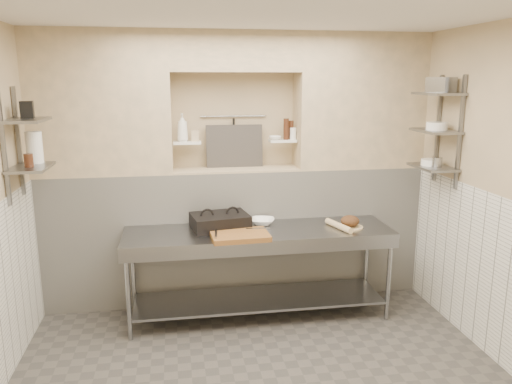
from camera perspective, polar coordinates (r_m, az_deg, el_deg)
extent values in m
cube|color=tan|center=(5.50, -2.64, 2.98)|extent=(4.00, 0.10, 2.80)
cube|color=tan|center=(1.78, 13.50, -19.24)|extent=(4.00, 0.10, 2.80)
cube|color=silver|center=(5.42, -2.25, -4.77)|extent=(4.00, 0.40, 1.40)
cube|color=tan|center=(5.25, -2.32, 2.63)|extent=(1.30, 0.40, 0.02)
cube|color=tan|center=(5.19, -17.30, 9.62)|extent=(1.35, 0.40, 1.40)
cube|color=tan|center=(5.49, 11.68, 10.08)|extent=(1.35, 0.40, 1.40)
cube|color=tan|center=(5.18, -2.44, 15.71)|extent=(1.30, 0.40, 0.40)
cube|color=silver|center=(4.58, 26.79, -9.59)|extent=(0.02, 3.90, 1.40)
cube|color=white|center=(5.17, -7.88, 5.62)|extent=(0.28, 0.16, 0.02)
cube|color=white|center=(5.29, 3.06, 5.88)|extent=(0.28, 0.16, 0.02)
cylinder|color=gray|center=(5.35, -2.60, 8.65)|extent=(0.70, 0.02, 0.02)
cylinder|color=black|center=(5.35, -2.55, 6.82)|extent=(0.02, 0.02, 0.30)
cube|color=#383330|center=(5.31, -2.47, 5.26)|extent=(0.60, 0.08, 0.45)
cube|color=slate|center=(4.85, -25.49, 5.22)|extent=(0.03, 0.03, 0.95)
cube|color=slate|center=(4.47, -26.87, 4.55)|extent=(0.03, 0.03, 0.95)
cube|color=slate|center=(4.65, -24.32, 2.56)|extent=(0.30, 0.50, 0.02)
cube|color=slate|center=(4.61, -24.78, 7.46)|extent=(0.30, 0.50, 0.03)
cube|color=slate|center=(5.33, 20.07, 6.80)|extent=(0.03, 0.03, 1.05)
cube|color=slate|center=(4.99, 22.30, 6.26)|extent=(0.03, 0.03, 1.05)
cube|color=slate|center=(5.14, 19.53, 2.70)|extent=(0.30, 0.50, 0.02)
cube|color=slate|center=(5.09, 19.83, 6.58)|extent=(0.30, 0.50, 0.02)
cube|color=slate|center=(5.07, 20.13, 10.50)|extent=(0.30, 0.50, 0.03)
cube|color=gray|center=(4.87, 0.32, -4.60)|extent=(2.60, 0.70, 0.04)
cube|color=gray|center=(5.12, 0.31, -12.09)|extent=(2.45, 0.60, 0.03)
cube|color=gray|center=(4.58, 1.01, -6.53)|extent=(2.60, 0.02, 0.12)
cylinder|color=gray|center=(4.72, -14.40, -11.45)|extent=(0.04, 0.04, 0.86)
cylinder|color=gray|center=(5.25, -13.87, -8.87)|extent=(0.04, 0.04, 0.86)
cylinder|color=gray|center=(5.11, 14.92, -9.55)|extent=(0.04, 0.04, 0.86)
cylinder|color=gray|center=(5.61, 12.50, -7.39)|extent=(0.04, 0.04, 0.86)
cube|color=black|center=(4.90, -4.14, -3.67)|extent=(0.60, 0.48, 0.10)
cube|color=black|center=(4.88, -4.15, -2.84)|extent=(0.60, 0.48, 0.05)
cube|color=brown|center=(4.62, -1.86, -5.00)|extent=(0.55, 0.40, 0.05)
cube|color=gray|center=(4.75, 0.23, -4.18)|extent=(0.23, 0.04, 0.01)
cylinder|color=gray|center=(4.58, -4.59, -4.79)|extent=(0.04, 0.24, 0.02)
imported|color=white|center=(5.05, 0.74, -3.38)|extent=(0.29, 0.29, 0.06)
cylinder|color=#CEB584|center=(4.96, 9.44, -3.83)|extent=(0.17, 0.40, 0.06)
cylinder|color=#CEB584|center=(5.02, 10.67, -3.95)|extent=(0.26, 0.26, 0.01)
ellipsoid|color=#4C2D19|center=(5.01, 10.69, -3.27)|extent=(0.18, 0.18, 0.11)
imported|color=white|center=(5.13, -8.41, 7.28)|extent=(0.13, 0.13, 0.28)
cube|color=tan|center=(5.18, -7.00, 6.41)|extent=(0.07, 0.07, 0.11)
imported|color=white|center=(5.25, 2.20, 6.19)|extent=(0.14, 0.14, 0.04)
cylinder|color=#391C10|center=(5.31, 4.02, 7.09)|extent=(0.05, 0.05, 0.20)
cylinder|color=#391C10|center=(5.27, 3.45, 7.19)|extent=(0.06, 0.06, 0.22)
cylinder|color=white|center=(5.31, 4.25, 6.69)|extent=(0.07, 0.07, 0.12)
cylinder|color=white|center=(4.79, -24.00, 4.68)|extent=(0.14, 0.14, 0.28)
cylinder|color=#391C10|center=(4.60, -24.54, 3.31)|extent=(0.08, 0.08, 0.11)
cube|color=black|center=(4.65, -24.71, 8.55)|extent=(0.12, 0.12, 0.14)
cylinder|color=white|center=(5.16, 19.41, 3.22)|extent=(0.20, 0.20, 0.06)
cylinder|color=gray|center=(5.07, 19.98, 3.22)|extent=(0.09, 0.09, 0.09)
cylinder|color=white|center=(5.08, 19.96, 7.10)|extent=(0.20, 0.20, 0.07)
cube|color=gray|center=(5.04, 20.40, 11.41)|extent=(0.25, 0.27, 0.14)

